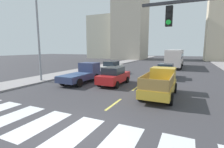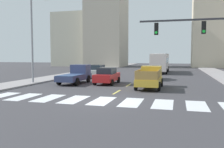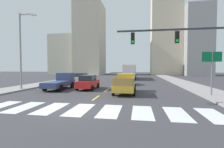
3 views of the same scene
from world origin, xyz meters
name	(u,v)px [view 1 (image 1 of 3)]	position (x,y,z in m)	size (l,w,h in m)	color
ground_plane	(74,133)	(0.00, 0.00, 0.00)	(160.00, 160.00, 0.00)	#3A393D
sidewalk_left	(87,69)	(-11.09, 18.00, 0.07)	(3.50, 110.00, 0.15)	gray
crosswalk_stripe_2	(12,117)	(-3.93, 0.00, 0.00)	(1.23, 3.14, 0.01)	silver
crosswalk_stripe_3	(40,124)	(-1.97, 0.00, 0.00)	(1.23, 3.14, 0.01)	silver
crosswalk_stripe_4	(74,133)	(0.00, 0.00, 0.00)	(1.23, 3.14, 0.01)	silver
crosswalk_stripe_5	(118,144)	(1.97, 0.00, 0.00)	(1.23, 3.14, 0.01)	silver
lane_dash_0	(114,104)	(0.00, 4.00, 0.00)	(0.16, 2.40, 0.01)	#DCCB55
lane_dash_1	(136,88)	(0.00, 9.00, 0.00)	(0.16, 2.40, 0.01)	#DCCB55
lane_dash_2	(149,79)	(0.00, 14.00, 0.00)	(0.16, 2.40, 0.01)	#DCCB55
lane_dash_3	(156,73)	(0.00, 19.00, 0.00)	(0.16, 2.40, 0.01)	#DCCB55
lane_dash_4	(162,69)	(0.00, 24.00, 0.00)	(0.16, 2.40, 0.01)	#DCCB55
lane_dash_5	(165,66)	(0.00, 29.00, 0.00)	(0.16, 2.40, 0.01)	#DCCB55
lane_dash_6	(168,64)	(0.00, 34.00, 0.00)	(0.16, 2.40, 0.01)	#DCCB55
lane_dash_7	(171,63)	(0.00, 39.00, 0.00)	(0.16, 2.40, 0.01)	#DCCB55
pickup_stakebed	(160,83)	(2.31, 7.38, 0.94)	(2.18, 5.20, 1.96)	gold
pickup_dark	(83,73)	(-5.77, 9.06, 0.92)	(2.18, 5.20, 1.96)	navy
city_bus	(175,57)	(1.79, 27.82, 1.95)	(2.72, 10.80, 3.32)	silver
sedan_near_right	(166,71)	(1.71, 15.35, 0.86)	(2.02, 4.40, 1.72)	silver
sedan_mid	(112,67)	(-5.78, 16.16, 0.86)	(2.02, 4.40, 1.72)	silver
sedan_near_left	(114,76)	(-2.39, 9.32, 0.86)	(2.02, 4.40, 1.72)	red
streetlight_left	(39,34)	(-9.84, 7.41, 4.97)	(2.20, 0.28, 9.00)	gray
block_mid_left	(131,20)	(-14.08, 48.94, 12.87)	(9.65, 11.24, 25.74)	#B1A795
block_low_left	(106,38)	(-23.92, 50.51, 7.51)	(11.53, 8.69, 15.02)	beige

